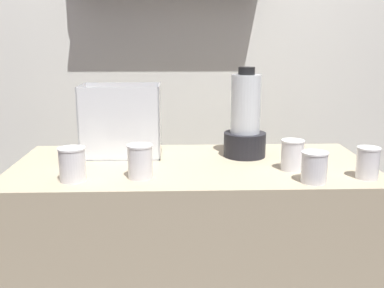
% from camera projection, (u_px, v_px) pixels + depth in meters
% --- Properties ---
extents(counter, '(1.40, 0.64, 0.90)m').
position_uv_depth(counter, '(192.00, 267.00, 1.87)').
color(counter, tan).
rests_on(counter, ground_plane).
extents(back_wall_unit, '(2.60, 0.24, 2.50)m').
position_uv_depth(back_wall_unit, '(186.00, 60.00, 2.42)').
color(back_wall_unit, silver).
rests_on(back_wall_unit, ground_plane).
extents(carrot_display_bin, '(0.32, 0.20, 0.30)m').
position_uv_depth(carrot_display_bin, '(123.00, 134.00, 1.88)').
color(carrot_display_bin, white).
rests_on(carrot_display_bin, counter).
extents(blender_pitcher, '(0.17, 0.17, 0.37)m').
position_uv_depth(blender_pitcher, '(245.00, 122.00, 1.84)').
color(blender_pitcher, black).
rests_on(blender_pitcher, counter).
extents(juice_cup_carrot_far_left, '(0.09, 0.09, 0.12)m').
position_uv_depth(juice_cup_carrot_far_left, '(72.00, 166.00, 1.54)').
color(juice_cup_carrot_far_left, white).
rests_on(juice_cup_carrot_far_left, counter).
extents(juice_cup_beet_left, '(0.09, 0.09, 0.12)m').
position_uv_depth(juice_cup_beet_left, '(140.00, 164.00, 1.57)').
color(juice_cup_beet_left, white).
rests_on(juice_cup_beet_left, counter).
extents(juice_cup_pomegranate_middle, '(0.09, 0.09, 0.12)m').
position_uv_depth(juice_cup_pomegranate_middle, '(292.00, 157.00, 1.67)').
color(juice_cup_pomegranate_middle, white).
rests_on(juice_cup_pomegranate_middle, counter).
extents(juice_cup_orange_right, '(0.09, 0.09, 0.11)m').
position_uv_depth(juice_cup_orange_right, '(314.00, 169.00, 1.53)').
color(juice_cup_orange_right, white).
rests_on(juice_cup_orange_right, counter).
extents(juice_cup_orange_far_right, '(0.08, 0.08, 0.11)m').
position_uv_depth(juice_cup_orange_far_right, '(368.00, 164.00, 1.57)').
color(juice_cup_orange_far_right, white).
rests_on(juice_cup_orange_far_right, counter).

